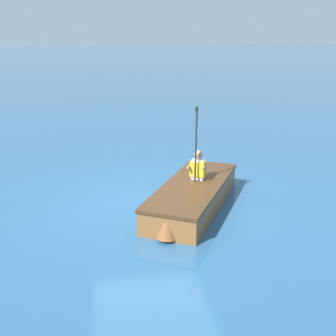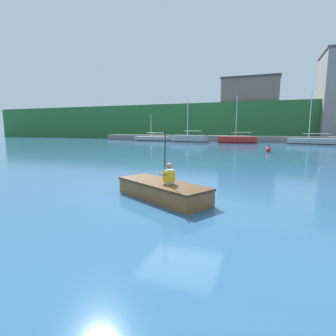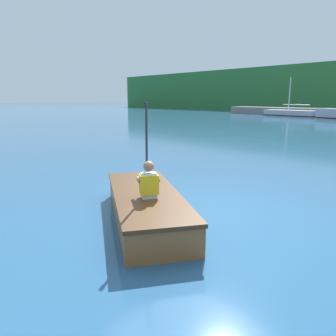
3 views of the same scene
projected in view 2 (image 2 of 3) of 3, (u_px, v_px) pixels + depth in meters
name	position (u px, v px, depth m)	size (l,w,h in m)	color
ground_plane	(181.00, 193.00, 8.39)	(300.00, 300.00, 0.00)	#28567F
shoreline_ridge	(254.00, 122.00, 54.84)	(120.00, 20.00, 6.67)	#2D6B33
waterfront_warehouse_left	(250.00, 110.00, 50.96)	(10.22, 10.53, 11.16)	#75665B
marina_dock	(248.00, 139.00, 39.37)	(47.84, 2.40, 0.90)	slate
moored_boat_dock_west_end	(153.00, 139.00, 41.98)	(5.85, 2.09, 4.29)	#9EA3A8
moored_boat_dock_west_inner	(237.00, 140.00, 35.88)	(5.09, 1.75, 6.37)	red
moored_boat_dock_center_near	(189.00, 139.00, 37.46)	(5.36, 2.64, 5.98)	#9EA3A8
moored_boat_dock_east_inner	(311.00, 142.00, 32.78)	(5.50, 2.49, 6.71)	#9EA3A8
rowboat_foreground	(161.00, 189.00, 7.75)	(3.29, 2.48, 0.49)	brown
person_paddler	(169.00, 174.00, 7.41)	(0.44, 0.44, 1.49)	silver
channel_buoy	(268.00, 150.00, 22.48)	(0.44, 0.44, 0.72)	red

